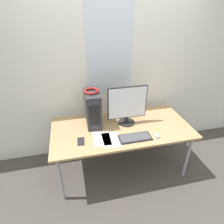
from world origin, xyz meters
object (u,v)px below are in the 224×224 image
object	(u,v)px
monitor_main	(127,105)
cell_phone	(81,141)
mouse	(157,135)
keyboard	(135,137)
pc_tower	(92,108)
headphones	(91,91)

from	to	relation	value
monitor_main	cell_phone	world-z (taller)	monitor_main
mouse	cell_phone	world-z (taller)	mouse
cell_phone	monitor_main	bearing A→B (deg)	26.78
keyboard	mouse	distance (m)	0.28
mouse	cell_phone	size ratio (longest dim) A/B	0.70
pc_tower	monitor_main	distance (m)	0.46
headphones	monitor_main	xyz separation A→B (m)	(0.45, -0.10, -0.21)
pc_tower	keyboard	world-z (taller)	pc_tower
monitor_main	cell_phone	bearing A→B (deg)	-157.20
keyboard	cell_phone	xyz separation A→B (m)	(-0.65, 0.08, -0.01)
keyboard	monitor_main	bearing A→B (deg)	90.04
monitor_main	keyboard	world-z (taller)	monitor_main
pc_tower	headphones	size ratio (longest dim) A/B	2.39
pc_tower	mouse	size ratio (longest dim) A/B	4.30
headphones	cell_phone	size ratio (longest dim) A/B	1.27
pc_tower	headphones	xyz separation A→B (m)	(0.00, 0.00, 0.25)
pc_tower	keyboard	distance (m)	0.68
pc_tower	headphones	bearing A→B (deg)	90.00
pc_tower	headphones	distance (m)	0.25
headphones	monitor_main	world-z (taller)	monitor_main
headphones	monitor_main	distance (m)	0.50
pc_tower	mouse	bearing A→B (deg)	-32.88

